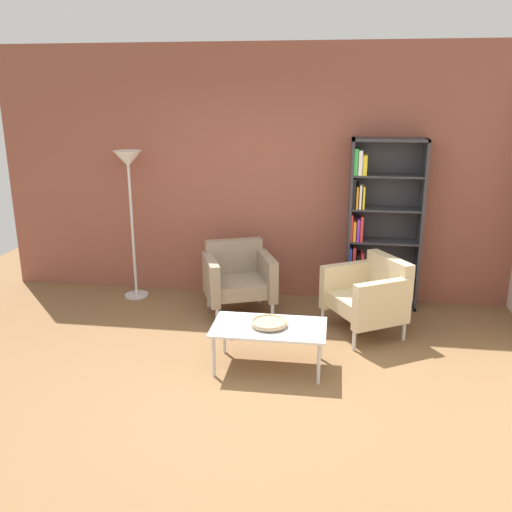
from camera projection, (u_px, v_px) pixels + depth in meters
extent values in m
plane|color=brown|center=(228.00, 397.00, 4.48)|extent=(8.32, 8.32, 0.00)
cube|color=brown|center=(267.00, 175.00, 6.40)|extent=(6.40, 0.12, 2.90)
cube|color=#333338|center=(349.00, 224.00, 6.19)|extent=(0.03, 0.30, 1.90)
cube|color=#333338|center=(420.00, 226.00, 6.09)|extent=(0.03, 0.30, 1.90)
cube|color=#333338|center=(390.00, 140.00, 5.87)|extent=(0.80, 0.30, 0.03)
cube|color=#333338|center=(379.00, 304.00, 6.41)|extent=(0.80, 0.30, 0.03)
cube|color=#333338|center=(383.00, 222.00, 6.27)|extent=(0.80, 0.02, 1.90)
cube|color=#333338|center=(381.00, 272.00, 6.30)|extent=(0.76, 0.28, 0.02)
cube|color=#333338|center=(383.00, 241.00, 6.19)|extent=(0.76, 0.28, 0.02)
cube|color=#333338|center=(386.00, 209.00, 6.09)|extent=(0.76, 0.28, 0.02)
cube|color=#333338|center=(388.00, 176.00, 5.98)|extent=(0.76, 0.28, 0.02)
cube|color=blue|center=(349.00, 292.00, 6.38)|extent=(0.04, 0.20, 0.23)
cube|color=green|center=(353.00, 289.00, 6.37)|extent=(0.03, 0.22, 0.31)
cube|color=orange|center=(357.00, 289.00, 6.36)|extent=(0.04, 0.22, 0.29)
cube|color=red|center=(361.00, 292.00, 6.37)|extent=(0.04, 0.22, 0.23)
cube|color=blue|center=(350.00, 259.00, 6.27)|extent=(0.03, 0.21, 0.28)
cube|color=red|center=(354.00, 259.00, 6.27)|extent=(0.03, 0.22, 0.29)
cube|color=black|center=(358.00, 262.00, 6.27)|extent=(0.03, 0.22, 0.21)
cube|color=red|center=(362.00, 262.00, 6.26)|extent=(0.03, 0.21, 0.23)
cube|color=red|center=(352.00, 227.00, 6.16)|extent=(0.02, 0.20, 0.29)
cube|color=orange|center=(354.00, 230.00, 6.19)|extent=(0.03, 0.25, 0.22)
cube|color=purple|center=(358.00, 229.00, 6.17)|extent=(0.03, 0.24, 0.25)
cube|color=red|center=(361.00, 228.00, 6.14)|extent=(0.03, 0.20, 0.28)
cube|color=black|center=(354.00, 193.00, 6.04)|extent=(0.03, 0.18, 0.33)
cube|color=orange|center=(357.00, 197.00, 6.07)|extent=(0.02, 0.23, 0.24)
cube|color=white|center=(360.00, 196.00, 6.06)|extent=(0.02, 0.23, 0.26)
cube|color=yellow|center=(364.00, 197.00, 6.04)|extent=(0.02, 0.18, 0.24)
cube|color=green|center=(356.00, 161.00, 5.94)|extent=(0.04, 0.19, 0.28)
cube|color=white|center=(360.00, 162.00, 5.95)|extent=(0.04, 0.22, 0.26)
cube|color=yellow|center=(365.00, 164.00, 5.97)|extent=(0.04, 0.25, 0.21)
cube|color=silver|center=(269.00, 327.00, 4.85)|extent=(1.00, 0.56, 0.02)
cylinder|color=silver|center=(214.00, 356.00, 4.75)|extent=(0.03, 0.03, 0.38)
cylinder|color=silver|center=(319.00, 363.00, 4.63)|extent=(0.03, 0.03, 0.38)
cylinder|color=silver|center=(224.00, 334.00, 5.19)|extent=(0.03, 0.03, 0.38)
cylinder|color=silver|center=(321.00, 340.00, 5.07)|extent=(0.03, 0.03, 0.38)
cylinder|color=tan|center=(269.00, 325.00, 4.85)|extent=(0.13, 0.13, 0.02)
cylinder|color=tan|center=(269.00, 323.00, 4.84)|extent=(0.32, 0.32, 0.02)
torus|color=tan|center=(269.00, 322.00, 4.84)|extent=(0.32, 0.32, 0.02)
cube|color=gray|center=(239.00, 286.00, 6.08)|extent=(0.81, 0.78, 0.16)
cube|color=gray|center=(234.00, 256.00, 6.26)|extent=(0.64, 0.35, 0.38)
cube|color=gray|center=(211.00, 279.00, 5.96)|extent=(0.32, 0.61, 0.46)
cube|color=gray|center=(267.00, 275.00, 6.10)|extent=(0.32, 0.61, 0.46)
cylinder|color=silver|center=(217.00, 316.00, 5.78)|extent=(0.04, 0.04, 0.24)
cylinder|color=silver|center=(272.00, 311.00, 5.92)|extent=(0.04, 0.04, 0.24)
cylinder|color=silver|center=(209.00, 297.00, 6.32)|extent=(0.04, 0.04, 0.24)
cylinder|color=silver|center=(260.00, 293.00, 6.46)|extent=(0.04, 0.04, 0.24)
cube|color=#C6B289|center=(365.00, 304.00, 5.58)|extent=(0.83, 0.85, 0.16)
cube|color=#C6B289|center=(389.00, 275.00, 5.60)|extent=(0.44, 0.61, 0.38)
cube|color=#C6B289|center=(347.00, 284.00, 5.81)|extent=(0.58, 0.41, 0.46)
cube|color=#C6B289|center=(382.00, 304.00, 5.27)|extent=(0.58, 0.41, 0.46)
cylinder|color=silver|center=(323.00, 316.00, 5.78)|extent=(0.04, 0.04, 0.24)
cylinder|color=silver|center=(354.00, 339.00, 5.26)|extent=(0.04, 0.04, 0.24)
cylinder|color=silver|center=(369.00, 308.00, 6.00)|extent=(0.04, 0.04, 0.24)
cylinder|color=silver|center=(404.00, 329.00, 5.47)|extent=(0.04, 0.04, 0.24)
cylinder|color=silver|center=(137.00, 295.00, 6.69)|extent=(0.28, 0.28, 0.02)
cylinder|color=silver|center=(132.00, 228.00, 6.45)|extent=(0.03, 0.03, 1.65)
cone|color=white|center=(128.00, 159.00, 6.22)|extent=(0.32, 0.32, 0.18)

